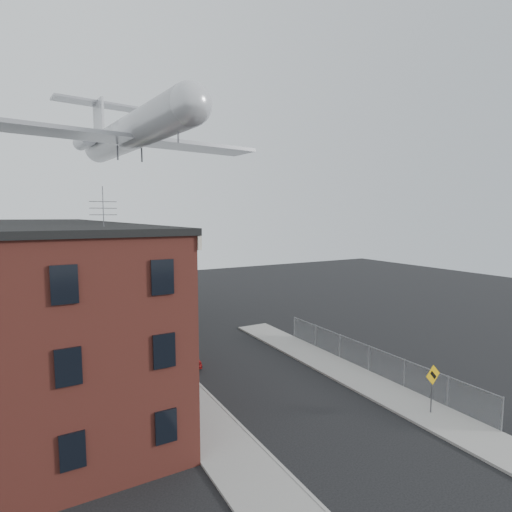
{
  "coord_description": "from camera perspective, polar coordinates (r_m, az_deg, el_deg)",
  "views": [
    {
      "loc": [
        -12.93,
        -14.41,
        10.82
      ],
      "look_at": [
        -0.14,
        8.25,
        8.17
      ],
      "focal_mm": 28.0,
      "sensor_mm": 36.0,
      "label": 1
    }
  ],
  "objects": [
    {
      "name": "curb_left",
      "position": [
        40.87,
        -16.07,
        -9.67
      ],
      "size": [
        0.15,
        62.0,
        0.14
      ],
      "primitive_type": "cube",
      "color": "gray",
      "rests_on": "ground"
    },
    {
      "name": "utility_pole",
      "position": [
        33.8,
        -16.48,
        -4.91
      ],
      "size": [
        1.8,
        0.26,
        9.0
      ],
      "color": "black",
      "rests_on": "ground"
    },
    {
      "name": "row_house_b",
      "position": [
        38.35,
        -27.7,
        -3.39
      ],
      "size": [
        11.98,
        7.0,
        10.3
      ],
      "color": "gray",
      "rests_on": "ground"
    },
    {
      "name": "ground",
      "position": [
        22.18,
        11.84,
        -23.51
      ],
      "size": [
        120.0,
        120.0,
        0.0
      ],
      "primitive_type": "plane",
      "color": "black",
      "rests_on": "ground"
    },
    {
      "name": "row_house_c",
      "position": [
        45.28,
        -27.99,
        -2.09
      ],
      "size": [
        11.98,
        7.0,
        10.3
      ],
      "color": "slate",
      "rests_on": "ground"
    },
    {
      "name": "car_near",
      "position": [
        30.3,
        -10.04,
        -14.0
      ],
      "size": [
        1.51,
        3.53,
        1.19
      ],
      "primitive_type": "imported",
      "rotation": [
        0.0,
        0.0,
        0.03
      ],
      "color": "maroon",
      "rests_on": "ground"
    },
    {
      "name": "street_tree",
      "position": [
        43.65,
        -18.96,
        -4.23
      ],
      "size": [
        3.22,
        3.2,
        5.2
      ],
      "color": "black",
      "rests_on": "ground"
    },
    {
      "name": "warning_sign",
      "position": [
        24.55,
        23.9,
        -16.05
      ],
      "size": [
        1.1,
        0.11,
        2.8
      ],
      "color": "#515156",
      "rests_on": "ground"
    },
    {
      "name": "row_house_a",
      "position": [
        31.45,
        -27.28,
        -5.27
      ],
      "size": [
        11.98,
        7.0,
        10.3
      ],
      "color": "slate",
      "rests_on": "ground"
    },
    {
      "name": "curb_right",
      "position": [
        28.65,
        9.95,
        -16.32
      ],
      "size": [
        0.15,
        26.0,
        0.14
      ],
      "primitive_type": "cube",
      "color": "gray",
      "rests_on": "ground"
    },
    {
      "name": "car_far",
      "position": [
        48.15,
        -17.32,
        -6.7
      ],
      "size": [
        2.0,
        4.3,
        1.21
      ],
      "primitive_type": "imported",
      "rotation": [
        0.0,
        0.0,
        -0.07
      ],
      "color": "gray",
      "rests_on": "ground"
    },
    {
      "name": "corner_building",
      "position": [
        22.17,
        -26.38,
        -9.59
      ],
      "size": [
        10.31,
        12.3,
        12.15
      ],
      "color": "#3C1B13",
      "rests_on": "ground"
    },
    {
      "name": "row_house_e",
      "position": [
        59.2,
        -28.36,
        -0.41
      ],
      "size": [
        11.98,
        7.0,
        10.3
      ],
      "color": "slate",
      "rests_on": "ground"
    },
    {
      "name": "sidewalk_left",
      "position": [
        40.58,
        -18.09,
        -9.86
      ],
      "size": [
        3.0,
        62.0,
        0.12
      ],
      "primitive_type": "cube",
      "color": "gray",
      "rests_on": "ground"
    },
    {
      "name": "sidewalk_right",
      "position": [
        29.53,
        12.21,
        -15.69
      ],
      "size": [
        3.0,
        26.0,
        0.12
      ],
      "primitive_type": "cube",
      "color": "gray",
      "rests_on": "ground"
    },
    {
      "name": "row_house_d",
      "position": [
        52.23,
        -28.2,
        -1.14
      ],
      "size": [
        11.98,
        7.0,
        10.3
      ],
      "color": "gray",
      "rests_on": "ground"
    },
    {
      "name": "car_mid",
      "position": [
        41.95,
        -13.31,
        -8.34
      ],
      "size": [
        1.62,
        4.2,
        1.36
      ],
      "primitive_type": "imported",
      "rotation": [
        0.0,
        0.0,
        -0.04
      ],
      "color": "black",
      "rests_on": "ground"
    },
    {
      "name": "chainlink_fence",
      "position": [
        29.51,
        15.82,
        -13.86
      ],
      "size": [
        0.06,
        18.06,
        1.9
      ],
      "color": "gray",
      "rests_on": "ground"
    },
    {
      "name": "airplane",
      "position": [
        38.72,
        -17.48,
        16.42
      ],
      "size": [
        22.24,
        25.39,
        7.31
      ],
      "color": "#BABBBF",
      "rests_on": "ground"
    }
  ]
}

